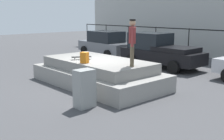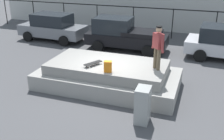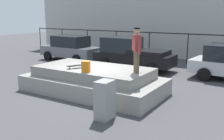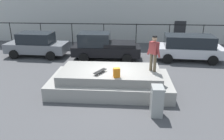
{
  "view_description": "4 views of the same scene",
  "coord_description": "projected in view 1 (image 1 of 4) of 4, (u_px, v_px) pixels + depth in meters",
  "views": [
    {
      "loc": [
        8.69,
        -6.87,
        2.89
      ],
      "look_at": [
        -0.27,
        1.08,
        0.47
      ],
      "focal_mm": 45.1,
      "sensor_mm": 36.0,
      "label": 1
    },
    {
      "loc": [
        3.38,
        -9.23,
        4.86
      ],
      "look_at": [
        -0.2,
        0.89,
        0.44
      ],
      "focal_mm": 42.89,
      "sensor_mm": 36.0,
      "label": 2
    },
    {
      "loc": [
        6.01,
        -8.24,
        3.14
      ],
      "look_at": [
        0.11,
        1.26,
        0.76
      ],
      "focal_mm": 41.99,
      "sensor_mm": 36.0,
      "label": 3
    },
    {
      "loc": [
        0.65,
        -9.45,
        4.65
      ],
      "look_at": [
        -0.12,
        1.19,
        0.66
      ],
      "focal_mm": 35.02,
      "sensor_mm": 36.0,
      "label": 4
    }
  ],
  "objects": [
    {
      "name": "fence_row",
      "position": [
        208.0,
        39.0,
        16.63
      ],
      "size": [
        24.06,
        0.06,
        1.97
      ],
      "color": "black",
      "rests_on": "ground_plane"
    },
    {
      "name": "car_black_pickup_mid",
      "position": [
        159.0,
        50.0,
        15.29
      ],
      "size": [
        4.65,
        2.0,
        1.84
      ],
      "color": "black",
      "rests_on": "ground_plane"
    },
    {
      "name": "concrete_ledge",
      "position": [
        98.0,
        73.0,
        11.53
      ],
      "size": [
        5.71,
        2.89,
        1.05
      ],
      "color": "gray",
      "rests_on": "ground_plane"
    },
    {
      "name": "skateboard",
      "position": [
        81.0,
        57.0,
        11.37
      ],
      "size": [
        0.55,
        0.8,
        0.12
      ],
      "color": "black",
      "rests_on": "concrete_ledge"
    },
    {
      "name": "skateboarder",
      "position": [
        132.0,
        40.0,
        9.77
      ],
      "size": [
        0.59,
        0.61,
        1.64
      ],
      "color": "brown",
      "rests_on": "concrete_ledge"
    },
    {
      "name": "backpack",
      "position": [
        85.0,
        58.0,
        10.54
      ],
      "size": [
        0.32,
        0.27,
        0.41
      ],
      "primitive_type": "cube",
      "rotation": [
        0.0,
        0.0,
        0.26
      ],
      "color": "orange",
      "rests_on": "concrete_ledge"
    },
    {
      "name": "ground_plane",
      "position": [
        97.0,
        86.0,
        11.41
      ],
      "size": [
        60.0,
        60.0,
        0.0
      ],
      "primitive_type": "plane",
      "color": "#424244"
    },
    {
      "name": "utility_box",
      "position": [
        84.0,
        89.0,
        8.71
      ],
      "size": [
        0.45,
        0.61,
        1.2
      ],
      "primitive_type": "cube",
      "rotation": [
        0.0,
        0.0,
        0.02
      ],
      "color": "gray",
      "rests_on": "ground_plane"
    },
    {
      "name": "car_grey_sedan_near",
      "position": [
        106.0,
        44.0,
        19.13
      ],
      "size": [
        4.39,
        2.14,
        1.71
      ],
      "color": "slate",
      "rests_on": "ground_plane"
    }
  ]
}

